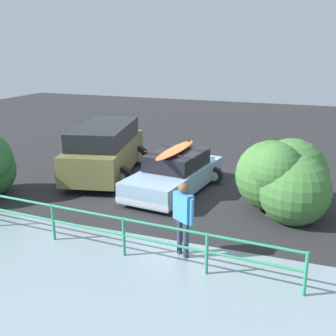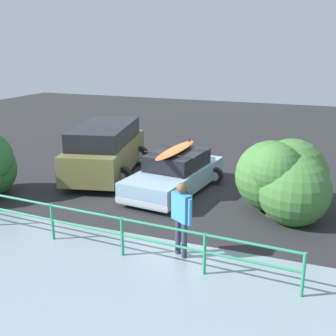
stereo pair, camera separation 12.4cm
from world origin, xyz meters
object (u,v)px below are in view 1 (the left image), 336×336
person_bystander (183,213)px  bush_near_left (284,179)px  sedan_car (175,173)px  suv_car (105,149)px

person_bystander → bush_near_left: size_ratio=0.58×
sedan_car → person_bystander: 4.39m
sedan_car → suv_car: bearing=-13.7°
person_bystander → bush_near_left: 3.91m
sedan_car → person_bystander: person_bystander is taller
suv_car → bush_near_left: (-6.38, 1.30, 0.01)m
suv_car → bush_near_left: 6.51m
suv_car → bush_near_left: size_ratio=1.71×
bush_near_left → sedan_car: bearing=-9.6°
person_bystander → bush_near_left: bearing=-117.6°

